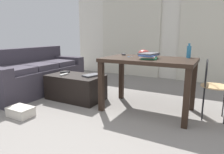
# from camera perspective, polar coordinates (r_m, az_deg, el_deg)

# --- Properties ---
(ground_plane) EXTENTS (9.06, 9.06, 0.00)m
(ground_plane) POSITION_cam_1_polar(r_m,az_deg,el_deg) (3.19, 6.55, -8.14)
(ground_plane) COLOR gray
(wall_back) EXTENTS (5.53, 0.10, 2.42)m
(wall_back) POSITION_cam_1_polar(r_m,az_deg,el_deg) (5.19, 16.62, 12.84)
(wall_back) COLOR silver
(wall_back) RESTS_ON ground
(curtains) EXTENTS (3.78, 0.03, 2.03)m
(curtains) POSITION_cam_1_polar(r_m,az_deg,el_deg) (5.11, 16.28, 10.67)
(curtains) COLOR beige
(curtains) RESTS_ON ground
(couch) EXTENTS (0.90, 1.96, 0.84)m
(couch) POSITION_cam_1_polar(r_m,az_deg,el_deg) (4.17, -21.51, 0.60)
(couch) COLOR #38333D
(couch) RESTS_ON ground
(coffee_table) EXTENTS (0.95, 0.55, 0.43)m
(coffee_table) POSITION_cam_1_polar(r_m,az_deg,el_deg) (3.46, -10.48, -2.93)
(coffee_table) COLOR black
(coffee_table) RESTS_ON ground
(craft_table) EXTENTS (1.27, 0.77, 0.78)m
(craft_table) POSITION_cam_1_polar(r_m,az_deg,el_deg) (2.85, 10.52, 3.15)
(craft_table) COLOR black
(craft_table) RESTS_ON ground
(wire_chair) EXTENTS (0.36, 0.37, 0.80)m
(wire_chair) POSITION_cam_1_polar(r_m,az_deg,el_deg) (2.87, 26.81, -1.17)
(wire_chair) COLOR tan
(wire_chair) RESTS_ON ground
(bottle_near) EXTENTS (0.06, 0.06, 0.21)m
(bottle_near) POSITION_cam_1_polar(r_m,az_deg,el_deg) (3.02, 21.42, 6.88)
(bottle_near) COLOR teal
(bottle_near) RESTS_ON craft_table
(bowl) EXTENTS (0.17, 0.17, 0.10)m
(bowl) POSITION_cam_1_polar(r_m,az_deg,el_deg) (3.10, 9.20, 6.94)
(bowl) COLOR #9E3833
(bowl) RESTS_ON craft_table
(book_stack) EXTENTS (0.27, 0.33, 0.08)m
(book_stack) POSITION_cam_1_polar(r_m,az_deg,el_deg) (2.74, 10.64, 6.04)
(book_stack) COLOR #2D7F56
(book_stack) RESTS_ON craft_table
(tv_remote_on_table) EXTENTS (0.12, 0.15, 0.02)m
(tv_remote_on_table) POSITION_cam_1_polar(r_m,az_deg,el_deg) (3.24, 3.36, 6.59)
(tv_remote_on_table) COLOR #232326
(tv_remote_on_table) RESTS_ON craft_table
(scissors) EXTENTS (0.07, 0.11, 0.00)m
(scissors) POSITION_cam_1_polar(r_m,az_deg,el_deg) (2.97, 5.18, 5.90)
(scissors) COLOR #9EA0A5
(scissors) RESTS_ON craft_table
(tv_remote_primary) EXTENTS (0.05, 0.17, 0.03)m
(tv_remote_primary) POSITION_cam_1_polar(r_m,az_deg,el_deg) (3.44, -13.71, 0.71)
(tv_remote_primary) COLOR #B7B7B2
(tv_remote_primary) RESTS_ON coffee_table
(tv_remote_secondary) EXTENTS (0.14, 0.17, 0.03)m
(tv_remote_secondary) POSITION_cam_1_polar(r_m,az_deg,el_deg) (3.66, -13.46, 1.40)
(tv_remote_secondary) COLOR #232326
(tv_remote_secondary) RESTS_ON coffee_table
(magazine) EXTENTS (0.24, 0.32, 0.03)m
(magazine) POSITION_cam_1_polar(r_m,az_deg,el_deg) (3.29, -5.95, 0.50)
(magazine) COLOR #4C4C51
(magazine) RESTS_ON coffee_table
(shoebox) EXTENTS (0.35, 0.24, 0.13)m
(shoebox) POSITION_cam_1_polar(r_m,az_deg,el_deg) (3.02, -24.99, -9.09)
(shoebox) COLOR beige
(shoebox) RESTS_ON ground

